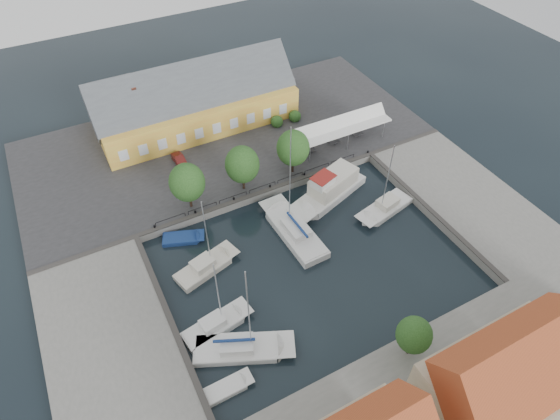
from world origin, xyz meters
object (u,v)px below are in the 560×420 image
trawler (330,190)px  east_boat_b (385,209)px  car_silver (282,79)px  warehouse (191,104)px  tent_canopy (342,126)px  west_boat_b (206,267)px  car_red (180,161)px  launch_nw (183,239)px  west_boat_d (241,349)px  west_boat_c (216,326)px  launch_sw (228,388)px  center_sailboat (294,231)px

trawler → east_boat_b: 7.17m
car_silver → east_boat_b: east_boat_b is taller
warehouse → east_boat_b: 31.09m
tent_canopy → west_boat_b: 27.49m
car_red → launch_nw: car_red is taller
car_red → launch_nw: size_ratio=0.70×
warehouse → west_boat_d: bearing=-103.6°
warehouse → west_boat_c: warehouse is taller
west_boat_c → warehouse: bearing=73.1°
warehouse → launch_nw: (-8.96, -20.08, -4.34)m
car_silver → west_boat_d: west_boat_d is taller
tent_canopy → west_boat_d: 33.85m
launch_sw → launch_nw: (2.34, 18.81, -0.00)m
tent_canopy → east_boat_b: 13.79m
east_boat_b → west_boat_d: 25.08m
trawler → warehouse: bearing=114.7°
tent_canopy → car_silver: tent_canopy is taller
trawler → east_boat_b: east_boat_b is taller
car_silver → trawler: 26.92m
trawler → west_boat_b: (-18.14, -3.67, -0.76)m
trawler → west_boat_c: west_boat_c is taller
car_silver → launch_nw: (-26.00, -24.35, -1.66)m
car_silver → center_sailboat: bearing=174.4°
tent_canopy → west_boat_d: size_ratio=1.10×
launch_sw → tent_canopy: bearing=41.9°
east_boat_b → west_boat_b: (-22.83, 1.70, -0.00)m
west_boat_c → west_boat_d: (1.17, -3.41, 0.01)m
car_silver → west_boat_b: size_ratio=0.42×
center_sailboat → trawler: (7.08, 3.56, 0.65)m
car_silver → launch_sw: bearing=166.7°
warehouse → tent_canopy: bearing=-39.9°
center_sailboat → west_boat_b: (-11.05, -0.11, -0.10)m
warehouse → east_boat_b: (14.69, -27.08, -4.17)m
car_red → launch_sw: bearing=-104.7°
warehouse → tent_canopy: (16.60, -13.86, -0.74)m
west_boat_b → launch_sw: 13.89m
warehouse → car_red: 9.84m
west_boat_d → launch_sw: size_ratio=2.82×
west_boat_c → launch_nw: 12.60m
east_boat_b → launch_nw: east_boat_b is taller
west_boat_b → center_sailboat: bearing=0.6°
warehouse → launch_nw: 22.42m
car_silver → trawler: trawler is taller
tent_canopy → trawler: (-6.60, -7.84, -2.67)m
car_red → west_boat_d: 28.30m
west_boat_d → launch_nw: west_boat_d is taller
warehouse → center_sailboat: size_ratio=1.91×
center_sailboat → launch_sw: bearing=-136.2°
west_boat_c → launch_sw: (-1.41, -6.25, -0.17)m
car_silver → launch_sw: car_silver is taller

